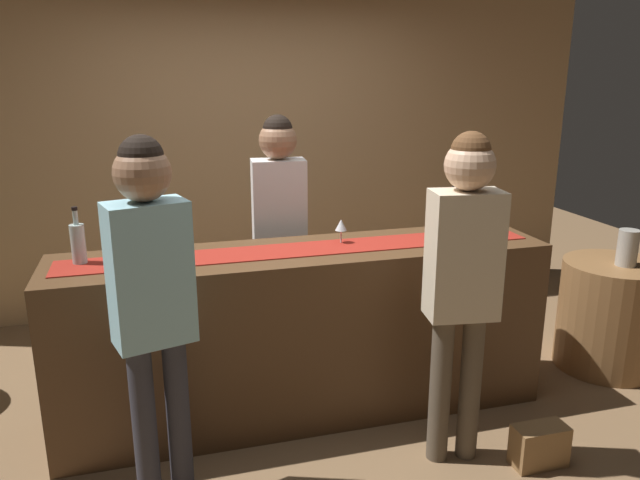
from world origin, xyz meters
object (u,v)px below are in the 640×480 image
bartender (279,217)px  customer_sipping (463,266)px  round_side_table (610,315)px  vase_on_side_table (628,248)px  handbag (539,446)px  wine_glass_mid_counter (441,227)px  wine_bottle_clear (78,243)px  wine_glass_near_customer (341,226)px  customer_browsing (151,285)px  wine_bottle_amber (453,217)px  wine_glass_far_end (138,242)px

bartender → customer_sipping: bartender is taller
round_side_table → vase_on_side_table: size_ratio=3.08×
vase_on_side_table → handbag: bearing=-145.1°
wine_glass_mid_counter → handbag: size_ratio=0.51×
wine_bottle_clear → vase_on_side_table: (3.34, -0.13, -0.26)m
wine_bottle_clear → vase_on_side_table: size_ratio=1.26×
bartender → wine_glass_near_customer: bearing=121.9°
wine_glass_near_customer → customer_browsing: customer_browsing is taller
wine_glass_mid_counter → vase_on_side_table: (1.38, 0.06, -0.25)m
customer_sipping → customer_browsing: (-1.46, 0.09, 0.01)m
customer_sipping → wine_bottle_amber: bearing=74.4°
wine_glass_mid_counter → wine_glass_near_customer: bearing=161.0°
wine_glass_mid_counter → vase_on_side_table: wine_glass_mid_counter is taller
wine_bottle_amber → bartender: bearing=152.4°
wine_bottle_amber → wine_glass_far_end: wine_bottle_amber is taller
wine_bottle_amber → wine_bottle_clear: same height
wine_bottle_amber → round_side_table: bearing=-3.9°
customer_browsing → round_side_table: customer_browsing is taller
wine_glass_far_end → round_side_table: size_ratio=0.19×
wine_glass_near_customer → wine_bottle_amber: bearing=0.4°
wine_bottle_amber → bartender: 1.10m
bartender → customer_browsing: size_ratio=0.99×
wine_bottle_clear → wine_glass_mid_counter: (1.96, -0.18, -0.01)m
wine_bottle_amber → wine_glass_near_customer: bearing=-179.6°
wine_glass_near_customer → wine_glass_far_end: bearing=-177.6°
wine_bottle_clear → vase_on_side_table: bearing=-2.2°
bartender → customer_sipping: size_ratio=1.00×
wine_bottle_clear → customer_browsing: bearing=-61.1°
wine_glass_near_customer → vase_on_side_table: wine_glass_near_customer is taller
customer_sipping → customer_browsing: size_ratio=0.99×
wine_bottle_amber → customer_sipping: size_ratio=0.18×
wine_glass_mid_counter → customer_browsing: (-1.61, -0.45, -0.04)m
wine_bottle_amber → round_side_table: 1.41m
wine_bottle_clear → wine_glass_mid_counter: bearing=-5.4°
wine_bottle_clear → wine_bottle_amber: bearing=0.2°
wine_bottle_clear → wine_glass_near_customer: 1.42m
customer_sipping → wine_glass_far_end: bearing=164.0°
bartender → round_side_table: 2.34m
customer_browsing → handbag: 2.11m
wine_glass_far_end → customer_browsing: bearing=-84.9°
vase_on_side_table → wine_glass_mid_counter: bearing=-177.6°
wine_bottle_amber → wine_glass_near_customer: wine_bottle_amber is taller
wine_glass_mid_counter → handbag: wine_glass_mid_counter is taller
wine_bottle_clear → handbag: wine_bottle_clear is taller
wine_glass_near_customer → bartender: size_ratio=0.08×
wine_bottle_clear → wine_glass_near_customer: size_ratio=2.10×
handbag → wine_bottle_clear: bearing=157.5°
handbag → round_side_table: bearing=37.1°
wine_glass_mid_counter → bartender: 1.06m
wine_bottle_amber → vase_on_side_table: wine_bottle_amber is taller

